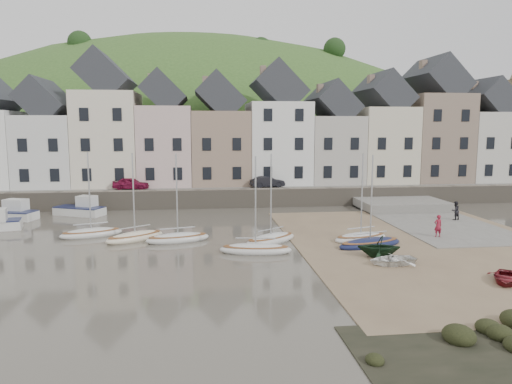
{
  "coord_description": "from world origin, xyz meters",
  "views": [
    {
      "loc": [
        -4.19,
        -29.56,
        7.91
      ],
      "look_at": [
        0.0,
        6.0,
        3.0
      ],
      "focal_mm": 33.59,
      "sensor_mm": 36.0,
      "label": 1
    }
  ],
  "objects": [
    {
      "name": "ground",
      "position": [
        0.0,
        0.0,
        0.0
      ],
      "size": [
        160.0,
        160.0,
        0.0
      ],
      "primitive_type": "plane",
      "color": "#4C463C",
      "rests_on": "ground"
    },
    {
      "name": "quay_land",
      "position": [
        0.0,
        32.0,
        0.75
      ],
      "size": [
        90.0,
        30.0,
        1.5
      ],
      "primitive_type": "cube",
      "color": "#345522",
      "rests_on": "ground"
    },
    {
      "name": "quay_street",
      "position": [
        0.0,
        20.5,
        1.55
      ],
      "size": [
        70.0,
        7.0,
        0.1
      ],
      "primitive_type": "cube",
      "color": "slate",
      "rests_on": "quay_land"
    },
    {
      "name": "seawall",
      "position": [
        0.0,
        17.0,
        0.9
      ],
      "size": [
        70.0,
        1.2,
        1.8
      ],
      "primitive_type": "cube",
      "color": "slate",
      "rests_on": "ground"
    },
    {
      "name": "beach",
      "position": [
        11.0,
        0.0,
        0.03
      ],
      "size": [
        18.0,
        26.0,
        0.06
      ],
      "primitive_type": "cube",
      "color": "brown",
      "rests_on": "ground"
    },
    {
      "name": "slipway",
      "position": [
        15.0,
        8.0,
        0.06
      ],
      "size": [
        8.0,
        18.0,
        0.12
      ],
      "primitive_type": "cube",
      "color": "slate",
      "rests_on": "ground"
    },
    {
      "name": "hillside",
      "position": [
        -5.0,
        60.0,
        -17.99
      ],
      "size": [
        134.4,
        84.0,
        84.0
      ],
      "color": "#345522",
      "rests_on": "ground"
    },
    {
      "name": "townhouse_terrace",
      "position": [
        1.76,
        24.0,
        7.32
      ],
      "size": [
        61.05,
        8.0,
        13.93
      ],
      "color": "white",
      "rests_on": "quay_land"
    },
    {
      "name": "sailboat_0",
      "position": [
        -12.09,
        5.53,
        0.26
      ],
      "size": [
        4.64,
        2.95,
        6.32
      ],
      "color": "silver",
      "rests_on": "ground"
    },
    {
      "name": "sailboat_1",
      "position": [
        -5.78,
        3.24,
        0.26
      ],
      "size": [
        4.66,
        2.55,
        6.32
      ],
      "color": "silver",
      "rests_on": "ground"
    },
    {
      "name": "sailboat_2",
      "position": [
        -8.78,
        3.96,
        0.26
      ],
      "size": [
        4.43,
        3.76,
        6.32
      ],
      "color": "beige",
      "rests_on": "ground"
    },
    {
      "name": "sailboat_3",
      "position": [
        0.57,
        2.17,
        0.26
      ],
      "size": [
        4.41,
        3.76,
        6.32
      ],
      "color": "silver",
      "rests_on": "ground"
    },
    {
      "name": "sailboat_4",
      "position": [
        -0.78,
        -0.38,
        0.26
      ],
      "size": [
        4.73,
        2.17,
        6.32
      ],
      "color": "silver",
      "rests_on": "ground"
    },
    {
      "name": "sailboat_5",
      "position": [
        6.92,
        0.21,
        0.26
      ],
      "size": [
        5.04,
        2.92,
        6.32
      ],
      "color": "#151C43",
      "rests_on": "ground"
    },
    {
      "name": "sailboat_6",
      "position": [
        6.84,
        1.86,
        0.27
      ],
      "size": [
        4.37,
        2.63,
        6.32
      ],
      "color": "silver",
      "rests_on": "ground"
    },
    {
      "name": "motorboat_0",
      "position": [
        -20.59,
        13.11,
        0.58
      ],
      "size": [
        5.5,
        3.2,
        1.7
      ],
      "color": "silver",
      "rests_on": "ground"
    },
    {
      "name": "motorboat_2",
      "position": [
        -14.87,
        14.5,
        0.58
      ],
      "size": [
        4.81,
        3.43,
        1.7
      ],
      "color": "silver",
      "rests_on": "ground"
    },
    {
      "name": "rowboat_white",
      "position": [
        6.66,
        -4.04,
        0.35
      ],
      "size": [
        3.0,
        2.3,
        0.58
      ],
      "primitive_type": "imported",
      "rotation": [
        0.0,
        0.0,
        -1.45
      ],
      "color": "white",
      "rests_on": "beach"
    },
    {
      "name": "rowboat_green",
      "position": [
        6.49,
        -2.45,
        0.73
      ],
      "size": [
        2.9,
        2.62,
        1.34
      ],
      "primitive_type": "imported",
      "rotation": [
        0.0,
        0.0,
        -1.76
      ],
      "color": "black",
      "rests_on": "beach"
    },
    {
      "name": "rowboat_red",
      "position": [
        11.14,
        -7.8,
        0.33
      ],
      "size": [
        3.01,
        3.18,
        0.54
      ],
      "primitive_type": "imported",
      "rotation": [
        0.0,
        0.0,
        -0.62
      ],
      "color": "maroon",
      "rests_on": "beach"
    },
    {
      "name": "person_red",
      "position": [
        12.57,
        2.04,
        0.91
      ],
      "size": [
        0.6,
        0.42,
        1.58
      ],
      "primitive_type": "imported",
      "rotation": [
        0.0,
        0.0,
        3.21
      ],
      "color": "maroon",
      "rests_on": "slipway"
    },
    {
      "name": "person_dark",
      "position": [
        17.08,
        7.79,
        0.9
      ],
      "size": [
        0.9,
        0.79,
        1.57
      ],
      "primitive_type": "imported",
      "rotation": [
        0.0,
        0.0,
        3.44
      ],
      "color": "black",
      "rests_on": "slipway"
    },
    {
      "name": "car_left",
      "position": [
        -11.13,
        19.5,
        2.21
      ],
      "size": [
        3.76,
        1.95,
        1.22
      ],
      "primitive_type": "imported",
      "rotation": [
        0.0,
        0.0,
        1.42
      ],
      "color": "maroon",
      "rests_on": "quay_street"
    },
    {
      "name": "car_right",
      "position": [
        2.79,
        19.5,
        2.19
      ],
      "size": [
        3.76,
        2.01,
        1.18
      ],
      "primitive_type": "imported",
      "rotation": [
        0.0,
        0.0,
        1.8
      ],
      "color": "black",
      "rests_on": "quay_street"
    }
  ]
}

